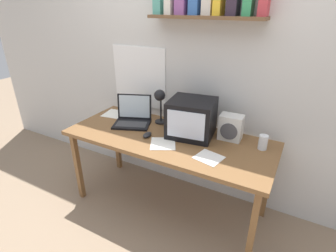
{
  "coord_description": "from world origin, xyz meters",
  "views": [
    {
      "loc": [
        0.95,
        -1.74,
        1.78
      ],
      "look_at": [
        0.0,
        0.0,
        0.85
      ],
      "focal_mm": 28.0,
      "sensor_mm": 36.0,
      "label": 1
    }
  ],
  "objects_px": {
    "desk_lamp": "(160,100)",
    "loose_paper_near_monitor": "(163,144)",
    "juice_glass": "(263,143)",
    "open_notebook": "(117,114)",
    "corner_desk": "(168,143)",
    "crt_monitor": "(192,118)",
    "printed_handout": "(209,158)",
    "space_heater": "(231,127)",
    "computer_mouse": "(147,135)",
    "laptop": "(133,116)"
  },
  "relations": [
    {
      "from": "printed_handout",
      "to": "space_heater",
      "type": "bearing_deg",
      "value": 82.75
    },
    {
      "from": "desk_lamp",
      "to": "computer_mouse",
      "type": "distance_m",
      "value": 0.35
    },
    {
      "from": "corner_desk",
      "to": "space_heater",
      "type": "xyz_separation_m",
      "value": [
        0.47,
        0.21,
        0.17
      ]
    },
    {
      "from": "laptop",
      "to": "desk_lamp",
      "type": "distance_m",
      "value": 0.32
    },
    {
      "from": "printed_handout",
      "to": "open_notebook",
      "type": "bearing_deg",
      "value": 163.24
    },
    {
      "from": "corner_desk",
      "to": "crt_monitor",
      "type": "relative_size",
      "value": 4.26
    },
    {
      "from": "juice_glass",
      "to": "loose_paper_near_monitor",
      "type": "distance_m",
      "value": 0.78
    },
    {
      "from": "corner_desk",
      "to": "computer_mouse",
      "type": "distance_m",
      "value": 0.19
    },
    {
      "from": "corner_desk",
      "to": "crt_monitor",
      "type": "distance_m",
      "value": 0.3
    },
    {
      "from": "juice_glass",
      "to": "space_heater",
      "type": "relative_size",
      "value": 0.55
    },
    {
      "from": "crt_monitor",
      "to": "computer_mouse",
      "type": "height_order",
      "value": "crt_monitor"
    },
    {
      "from": "crt_monitor",
      "to": "laptop",
      "type": "bearing_deg",
      "value": 174.96
    },
    {
      "from": "crt_monitor",
      "to": "computer_mouse",
      "type": "bearing_deg",
      "value": -154.16
    },
    {
      "from": "computer_mouse",
      "to": "printed_handout",
      "type": "height_order",
      "value": "computer_mouse"
    },
    {
      "from": "laptop",
      "to": "loose_paper_near_monitor",
      "type": "relative_size",
      "value": 1.45
    },
    {
      "from": "corner_desk",
      "to": "juice_glass",
      "type": "height_order",
      "value": "juice_glass"
    },
    {
      "from": "laptop",
      "to": "juice_glass",
      "type": "distance_m",
      "value": 1.17
    },
    {
      "from": "laptop",
      "to": "loose_paper_near_monitor",
      "type": "height_order",
      "value": "laptop"
    },
    {
      "from": "desk_lamp",
      "to": "loose_paper_near_monitor",
      "type": "xyz_separation_m",
      "value": [
        0.21,
        -0.31,
        -0.24
      ]
    },
    {
      "from": "corner_desk",
      "to": "desk_lamp",
      "type": "bearing_deg",
      "value": 134.93
    },
    {
      "from": "printed_handout",
      "to": "open_notebook",
      "type": "xyz_separation_m",
      "value": [
        -1.12,
        0.34,
        0.0
      ]
    },
    {
      "from": "juice_glass",
      "to": "printed_handout",
      "type": "height_order",
      "value": "juice_glass"
    },
    {
      "from": "loose_paper_near_monitor",
      "to": "printed_handout",
      "type": "bearing_deg",
      "value": -3.28
    },
    {
      "from": "juice_glass",
      "to": "space_heater",
      "type": "bearing_deg",
      "value": 171.09
    },
    {
      "from": "juice_glass",
      "to": "computer_mouse",
      "type": "xyz_separation_m",
      "value": [
        -0.9,
        -0.25,
        -0.04
      ]
    },
    {
      "from": "corner_desk",
      "to": "juice_glass",
      "type": "bearing_deg",
      "value": 12.96
    },
    {
      "from": "juice_glass",
      "to": "computer_mouse",
      "type": "height_order",
      "value": "juice_glass"
    },
    {
      "from": "juice_glass",
      "to": "laptop",
      "type": "bearing_deg",
      "value": -176.38
    },
    {
      "from": "laptop",
      "to": "open_notebook",
      "type": "bearing_deg",
      "value": 139.63
    },
    {
      "from": "juice_glass",
      "to": "loose_paper_near_monitor",
      "type": "relative_size",
      "value": 0.41
    },
    {
      "from": "corner_desk",
      "to": "desk_lamp",
      "type": "height_order",
      "value": "desk_lamp"
    },
    {
      "from": "computer_mouse",
      "to": "printed_handout",
      "type": "xyz_separation_m",
      "value": [
        0.58,
        -0.07,
        -0.01
      ]
    },
    {
      "from": "space_heater",
      "to": "open_notebook",
      "type": "relative_size",
      "value": 0.71
    },
    {
      "from": "laptop",
      "to": "space_heater",
      "type": "distance_m",
      "value": 0.91
    },
    {
      "from": "crt_monitor",
      "to": "juice_glass",
      "type": "distance_m",
      "value": 0.6
    },
    {
      "from": "open_notebook",
      "to": "corner_desk",
      "type": "bearing_deg",
      "value": -14.93
    },
    {
      "from": "juice_glass",
      "to": "open_notebook",
      "type": "xyz_separation_m",
      "value": [
        -1.43,
        0.01,
        -0.05
      ]
    },
    {
      "from": "juice_glass",
      "to": "open_notebook",
      "type": "distance_m",
      "value": 1.44
    },
    {
      "from": "corner_desk",
      "to": "juice_glass",
      "type": "distance_m",
      "value": 0.77
    },
    {
      "from": "desk_lamp",
      "to": "printed_handout",
      "type": "xyz_separation_m",
      "value": [
        0.61,
        -0.33,
        -0.24
      ]
    },
    {
      "from": "crt_monitor",
      "to": "printed_handout",
      "type": "bearing_deg",
      "value": -54.35
    },
    {
      "from": "desk_lamp",
      "to": "loose_paper_near_monitor",
      "type": "height_order",
      "value": "desk_lamp"
    },
    {
      "from": "juice_glass",
      "to": "open_notebook",
      "type": "bearing_deg",
      "value": 179.45
    },
    {
      "from": "loose_paper_near_monitor",
      "to": "crt_monitor",
      "type": "bearing_deg",
      "value": 62.94
    },
    {
      "from": "space_heater",
      "to": "computer_mouse",
      "type": "xyz_separation_m",
      "value": [
        -0.63,
        -0.3,
        -0.09
      ]
    },
    {
      "from": "printed_handout",
      "to": "open_notebook",
      "type": "height_order",
      "value": "same"
    },
    {
      "from": "corner_desk",
      "to": "loose_paper_near_monitor",
      "type": "relative_size",
      "value": 6.35
    },
    {
      "from": "crt_monitor",
      "to": "space_heater",
      "type": "distance_m",
      "value": 0.33
    },
    {
      "from": "open_notebook",
      "to": "juice_glass",
      "type": "bearing_deg",
      "value": -0.55
    },
    {
      "from": "corner_desk",
      "to": "crt_monitor",
      "type": "xyz_separation_m",
      "value": [
        0.16,
        0.13,
        0.22
      ]
    }
  ]
}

